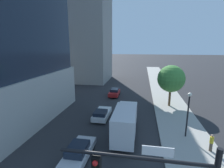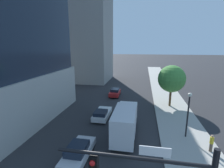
# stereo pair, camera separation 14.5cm
# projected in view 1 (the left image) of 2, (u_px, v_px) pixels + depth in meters

# --- Properties ---
(sidewalk) EXTENTS (5.48, 120.00, 0.15)m
(sidewalk) POSITION_uv_depth(u_px,v_px,m) (180.00, 126.00, 21.09)
(sidewalk) COLOR #9E9B93
(sidewalk) RESTS_ON ground
(construction_building) EXTENTS (22.79, 20.28, 35.69)m
(construction_building) POSITION_uv_depth(u_px,v_px,m) (80.00, 24.00, 46.89)
(construction_building) COLOR gray
(construction_building) RESTS_ON ground
(street_lamp) EXTENTS (0.44, 0.44, 4.98)m
(street_lamp) POSITION_uv_depth(u_px,v_px,m) (188.00, 108.00, 17.93)
(street_lamp) COLOR black
(street_lamp) RESTS_ON sidewalk
(street_tree) EXTENTS (4.34, 4.34, 6.72)m
(street_tree) POSITION_uv_depth(u_px,v_px,m) (171.00, 79.00, 27.23)
(street_tree) COLOR brown
(street_tree) RESTS_ON sidewalk
(car_white) EXTENTS (1.94, 4.52, 1.36)m
(car_white) POSITION_uv_depth(u_px,v_px,m) (102.00, 114.00, 23.42)
(car_white) COLOR silver
(car_white) RESTS_ON ground
(car_red) EXTENTS (1.84, 4.14, 1.50)m
(car_red) POSITION_uv_depth(u_px,v_px,m) (114.00, 92.00, 33.88)
(car_red) COLOR red
(car_red) RESTS_ON ground
(car_silver) EXTENTS (1.89, 4.77, 1.46)m
(car_silver) POSITION_uv_depth(u_px,v_px,m) (79.00, 152.00, 14.95)
(car_silver) COLOR #B7B7BC
(car_silver) RESTS_ON ground
(box_truck) EXTENTS (2.27, 7.65, 3.39)m
(box_truck) POSITION_uv_depth(u_px,v_px,m) (125.00, 121.00, 18.51)
(box_truck) COLOR silver
(box_truck) RESTS_ON ground
(pedestrian_yellow_shirt) EXTENTS (0.34, 0.34, 1.68)m
(pedestrian_yellow_shirt) POSITION_uv_depth(u_px,v_px,m) (211.00, 143.00, 15.90)
(pedestrian_yellow_shirt) COLOR brown
(pedestrian_yellow_shirt) RESTS_ON sidewalk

